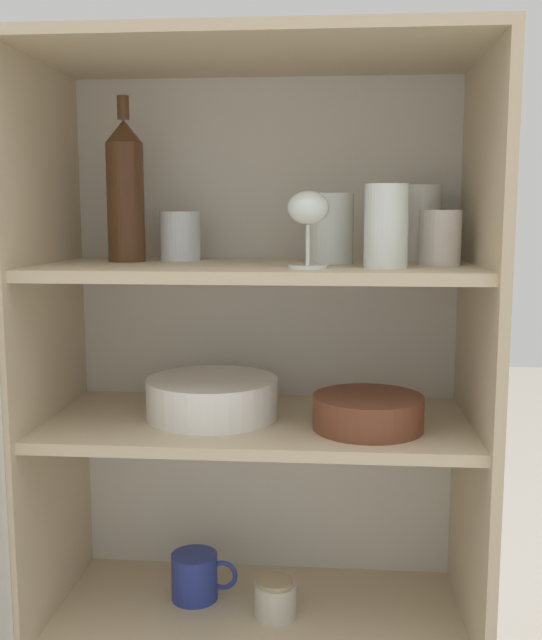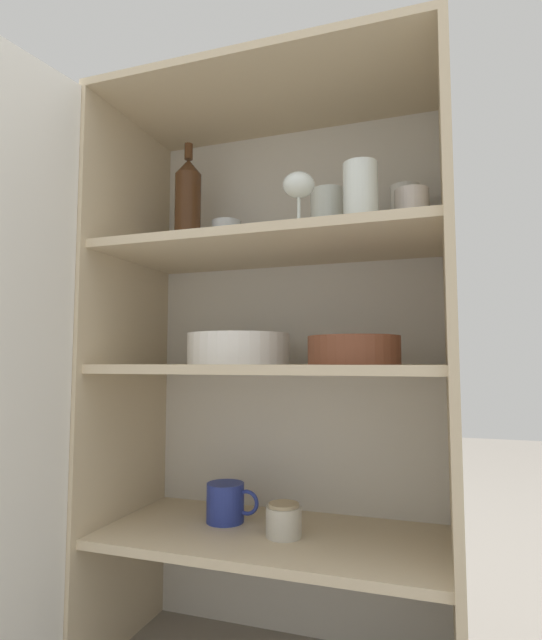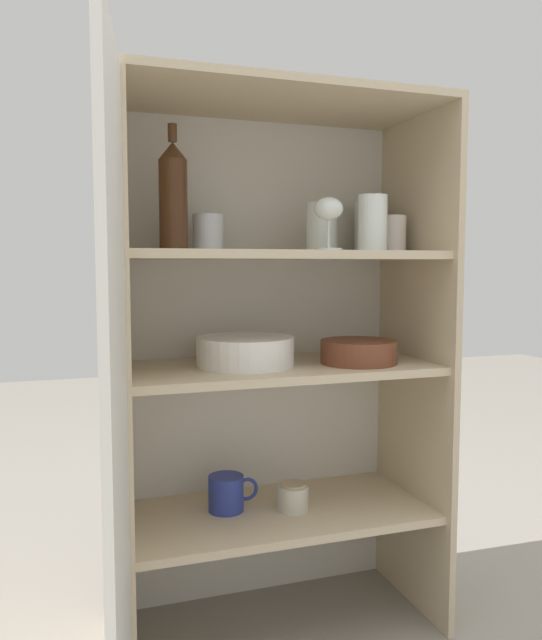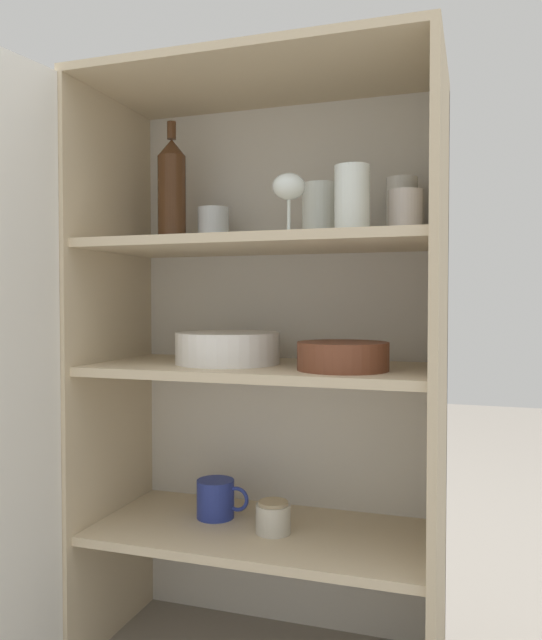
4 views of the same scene
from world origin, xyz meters
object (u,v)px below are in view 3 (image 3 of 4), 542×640
(wine_bottle, at_px, (173,196))
(storage_jar, at_px, (293,497))
(plate_stack_white, at_px, (245,351))
(coffee_mug_primary, at_px, (227,493))
(mixing_bowl_large, at_px, (359,351))

(wine_bottle, distance_m, storage_jar, 0.80)
(plate_stack_white, distance_m, storage_jar, 0.39)
(plate_stack_white, xyz_separation_m, coffee_mug_primary, (-0.04, 0.03, -0.36))
(wine_bottle, height_order, mixing_bowl_large, wine_bottle)
(coffee_mug_primary, bearing_deg, plate_stack_white, -34.81)
(mixing_bowl_large, bearing_deg, storage_jar, 168.81)
(plate_stack_white, relative_size, storage_jar, 3.06)
(mixing_bowl_large, distance_m, storage_jar, 0.41)
(wine_bottle, height_order, plate_stack_white, wine_bottle)
(mixing_bowl_large, xyz_separation_m, coffee_mug_primary, (-0.32, 0.08, -0.36))
(plate_stack_white, height_order, coffee_mug_primary, plate_stack_white)
(wine_bottle, xyz_separation_m, plate_stack_white, (0.16, -0.05, -0.38))
(mixing_bowl_large, height_order, storage_jar, mixing_bowl_large)
(wine_bottle, height_order, storage_jar, wine_bottle)
(plate_stack_white, relative_size, mixing_bowl_large, 1.25)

